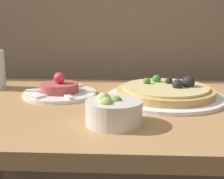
{
  "coord_description": "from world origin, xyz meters",
  "views": [
    {
      "loc": [
        0.04,
        -0.48,
        0.96
      ],
      "look_at": [
        0.0,
        0.31,
        0.78
      ],
      "focal_mm": 50.0,
      "sensor_mm": 36.0,
      "label": 1
    }
  ],
  "objects": [
    {
      "name": "pizza_plate",
      "position": [
        0.15,
        0.37,
        0.76
      ],
      "size": [
        0.33,
        0.33,
        0.06
      ],
      "color": "white",
      "rests_on": "dining_table"
    },
    {
      "name": "tartare_plate",
      "position": [
        -0.16,
        0.4,
        0.76
      ],
      "size": [
        0.21,
        0.21,
        0.07
      ],
      "color": "white",
      "rests_on": "dining_table"
    },
    {
      "name": "dining_table",
      "position": [
        0.0,
        0.32,
        0.61
      ],
      "size": [
        1.04,
        0.64,
        0.74
      ],
      "color": "#AD7F51",
      "rests_on": "ground_plane"
    },
    {
      "name": "small_bowl",
      "position": [
        0.01,
        0.15,
        0.77
      ],
      "size": [
        0.12,
        0.12,
        0.07
      ],
      "color": "silver",
      "rests_on": "dining_table"
    }
  ]
}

